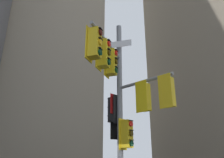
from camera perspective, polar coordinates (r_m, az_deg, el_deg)
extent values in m
cube|color=tan|center=(37.19, -18.52, 18.70)|extent=(15.93, 15.93, 49.07)
cylinder|color=gray|center=(8.72, 2.05, -8.00)|extent=(0.22, 0.22, 7.63)
cylinder|color=gray|center=(8.23, -1.19, 9.31)|extent=(1.94, 2.23, 0.12)
cylinder|color=gray|center=(8.22, 8.21, -0.63)|extent=(1.12, 2.24, 0.12)
cube|color=yellow|center=(8.38, -1.40, 4.18)|extent=(0.34, 0.38, 1.14)
cube|color=yellow|center=(8.32, -0.18, 4.35)|extent=(0.48, 0.48, 1.00)
cylinder|color=red|center=(8.41, 1.12, 6.72)|extent=(0.18, 0.19, 0.20)
cube|color=black|center=(8.46, 1.15, 7.45)|extent=(0.20, 0.21, 0.02)
cylinder|color=#3C2C06|center=(8.26, 1.13, 4.54)|extent=(0.18, 0.19, 0.20)
cube|color=black|center=(8.31, 1.17, 5.30)|extent=(0.20, 0.21, 0.02)
cylinder|color=#06311C|center=(8.12, 1.15, 2.29)|extent=(0.18, 0.19, 0.20)
cube|color=black|center=(8.17, 1.18, 3.08)|extent=(0.20, 0.21, 0.02)
cube|color=yellow|center=(7.73, -3.49, 6.37)|extent=(0.34, 0.38, 1.14)
cube|color=yellow|center=(7.66, -2.17, 6.59)|extent=(0.48, 0.48, 1.00)
cylinder|color=red|center=(7.76, -0.75, 9.14)|extent=(0.18, 0.19, 0.20)
cube|color=black|center=(7.82, -0.71, 9.91)|extent=(0.20, 0.21, 0.02)
cylinder|color=#3C2C06|center=(7.60, -0.76, 6.82)|extent=(0.18, 0.19, 0.20)
cube|color=black|center=(7.65, -0.72, 7.63)|extent=(0.20, 0.21, 0.02)
cylinder|color=#06311C|center=(7.45, -0.77, 4.41)|extent=(0.18, 0.19, 0.20)
cube|color=black|center=(7.50, -0.73, 5.26)|extent=(0.20, 0.21, 0.02)
cube|color=gold|center=(7.10, -5.98, 8.96)|extent=(0.34, 0.38, 1.14)
cube|color=gold|center=(7.03, -4.56, 9.23)|extent=(0.48, 0.48, 1.00)
cylinder|color=#360605|center=(7.13, -2.99, 11.97)|extent=(0.18, 0.19, 0.20)
cube|color=black|center=(7.19, -2.92, 12.79)|extent=(0.20, 0.21, 0.02)
cylinder|color=yellow|center=(6.96, -3.04, 9.52)|extent=(0.18, 0.19, 0.20)
cube|color=black|center=(7.01, -2.97, 10.38)|extent=(0.20, 0.21, 0.02)
cylinder|color=#06311C|center=(6.79, -3.09, 6.94)|extent=(0.18, 0.19, 0.20)
cube|color=black|center=(6.84, -3.03, 7.85)|extent=(0.20, 0.21, 0.02)
cube|color=yellow|center=(7.90, 7.60, -4.43)|extent=(0.23, 0.45, 1.14)
cube|color=yellow|center=(8.05, 8.42, -4.67)|extent=(0.45, 0.45, 1.00)
cylinder|color=#360605|center=(8.30, 9.12, -2.59)|extent=(0.14, 0.21, 0.20)
cube|color=black|center=(8.34, 9.10, -1.81)|extent=(0.16, 0.23, 0.02)
cylinder|color=#3C2C06|center=(8.21, 9.25, -4.92)|extent=(0.14, 0.21, 0.20)
cube|color=black|center=(8.24, 9.23, -4.12)|extent=(0.16, 0.23, 0.02)
cylinder|color=#19C672|center=(8.13, 9.38, -7.31)|extent=(0.14, 0.21, 0.20)
cube|color=black|center=(8.16, 9.36, -6.49)|extent=(0.16, 0.23, 0.02)
cube|color=gold|center=(7.39, 13.59, -2.97)|extent=(0.23, 0.45, 1.14)
cube|color=gold|center=(7.55, 14.34, -3.26)|extent=(0.45, 0.45, 1.00)
cylinder|color=#360605|center=(7.82, 14.87, -1.08)|extent=(0.14, 0.21, 0.20)
cube|color=black|center=(7.86, 14.82, -0.26)|extent=(0.16, 0.23, 0.02)
cylinder|color=yellow|center=(7.72, 15.10, -3.55)|extent=(0.14, 0.21, 0.20)
cube|color=black|center=(7.76, 15.04, -2.70)|extent=(0.16, 0.23, 0.02)
cylinder|color=#06311C|center=(7.63, 15.33, -6.07)|extent=(0.14, 0.21, 0.20)
cube|color=black|center=(7.66, 15.27, -5.20)|extent=(0.16, 0.23, 0.02)
cube|color=black|center=(8.80, 1.42, -7.87)|extent=(0.43, 0.27, 1.14)
cube|color=black|center=(8.91, 0.43, -8.03)|extent=(0.47, 0.47, 1.00)
cylinder|color=#360605|center=(9.11, -0.57, -6.03)|extent=(0.20, 0.15, 0.20)
cube|color=black|center=(9.14, -0.60, -5.30)|extent=(0.23, 0.18, 0.02)
cylinder|color=yellow|center=(9.03, -0.58, -8.18)|extent=(0.20, 0.15, 0.20)
cube|color=black|center=(9.06, -0.61, -7.44)|extent=(0.23, 0.18, 0.02)
cylinder|color=#06311C|center=(8.97, -0.59, -10.38)|extent=(0.20, 0.15, 0.20)
cube|color=black|center=(8.99, -0.62, -9.62)|extent=(0.23, 0.18, 0.02)
cube|color=gold|center=(8.51, 2.79, -14.11)|extent=(0.43, 0.27, 1.14)
cube|color=gold|center=(8.40, 3.86, -14.02)|extent=(0.46, 0.46, 1.00)
cylinder|color=red|center=(8.33, 4.95, -11.51)|extent=(0.20, 0.15, 0.20)
cube|color=black|center=(8.34, 4.96, -10.69)|extent=(0.23, 0.17, 0.02)
cylinder|color=#3C2C06|center=(8.29, 5.03, -13.91)|extent=(0.20, 0.15, 0.20)
cube|color=black|center=(8.30, 5.04, -13.08)|extent=(0.23, 0.17, 0.02)
cylinder|color=#06311C|center=(8.26, 5.10, -16.32)|extent=(0.20, 0.15, 0.20)
cube|color=black|center=(8.26, 5.11, -15.49)|extent=(0.23, 0.17, 0.02)
cube|color=white|center=(9.35, 1.29, 8.99)|extent=(0.99, 0.77, 0.28)
cube|color=#19479E|center=(9.35, 1.29, 8.99)|extent=(0.95, 0.75, 0.24)
cube|color=red|center=(8.90, 0.88, -6.64)|extent=(0.55, 0.35, 0.80)
cube|color=white|center=(8.90, 0.88, -6.64)|extent=(0.52, 0.32, 0.76)
cube|color=black|center=(8.79, 1.36, -13.12)|extent=(0.60, 0.10, 0.72)
cube|color=white|center=(8.79, 1.36, -13.12)|extent=(0.56, 0.09, 0.68)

